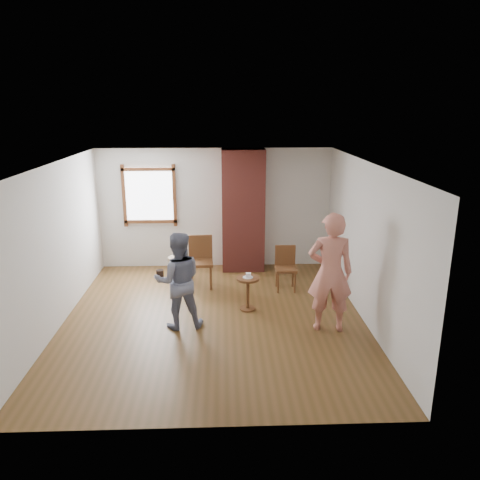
# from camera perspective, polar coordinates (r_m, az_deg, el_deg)

# --- Properties ---
(ground) EXTENTS (5.50, 5.50, 0.00)m
(ground) POSITION_cam_1_polar(r_m,az_deg,el_deg) (8.00, -3.17, -9.59)
(ground) COLOR brown
(ground) RESTS_ON ground
(room_shell) EXTENTS (5.04, 5.52, 2.62)m
(room_shell) POSITION_cam_1_polar(r_m,az_deg,el_deg) (7.99, -3.71, 4.11)
(room_shell) COLOR silver
(room_shell) RESTS_ON ground
(brick_chimney) EXTENTS (0.90, 0.50, 2.60)m
(brick_chimney) POSITION_cam_1_polar(r_m,az_deg,el_deg) (9.95, 0.39, 3.57)
(brick_chimney) COLOR #9E4138
(brick_chimney) RESTS_ON ground
(stoneware_crock) EXTENTS (0.48, 0.48, 0.46)m
(stoneware_crock) POSITION_cam_1_polar(r_m,az_deg,el_deg) (9.75, -7.66, -3.37)
(stoneware_crock) COLOR tan
(stoneware_crock) RESTS_ON ground
(dark_pot) EXTENTS (0.16, 0.16, 0.16)m
(dark_pot) POSITION_cam_1_polar(r_m,az_deg,el_deg) (9.92, -9.73, -4.07)
(dark_pot) COLOR black
(dark_pot) RESTS_ON ground
(dining_chair_left) EXTENTS (0.49, 0.49, 1.01)m
(dining_chair_left) POSITION_cam_1_polar(r_m,az_deg,el_deg) (9.23, -4.82, -2.25)
(dining_chair_left) COLOR brown
(dining_chair_left) RESTS_ON ground
(dining_chair_right) EXTENTS (0.41, 0.41, 0.85)m
(dining_chair_right) POSITION_cam_1_polar(r_m,az_deg,el_deg) (9.11, 5.57, -3.09)
(dining_chair_right) COLOR brown
(dining_chair_right) RESTS_ON ground
(side_table) EXTENTS (0.40, 0.40, 0.60)m
(side_table) POSITION_cam_1_polar(r_m,az_deg,el_deg) (8.18, 0.96, -5.87)
(side_table) COLOR brown
(side_table) RESTS_ON ground
(cake_plate) EXTENTS (0.18, 0.18, 0.01)m
(cake_plate) POSITION_cam_1_polar(r_m,az_deg,el_deg) (8.11, 0.97, -4.56)
(cake_plate) COLOR white
(cake_plate) RESTS_ON side_table
(cake_slice) EXTENTS (0.08, 0.07, 0.06)m
(cake_slice) POSITION_cam_1_polar(r_m,az_deg,el_deg) (8.10, 1.04, -4.33)
(cake_slice) COLOR white
(cake_slice) RESTS_ON cake_plate
(man) EXTENTS (0.85, 0.71, 1.58)m
(man) POSITION_cam_1_polar(r_m,az_deg,el_deg) (7.50, -7.53, -4.93)
(man) COLOR #131936
(man) RESTS_ON ground
(person_pink) EXTENTS (0.75, 0.54, 1.92)m
(person_pink) POSITION_cam_1_polar(r_m,az_deg,el_deg) (7.42, 10.94, -3.92)
(person_pink) COLOR tan
(person_pink) RESTS_ON ground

